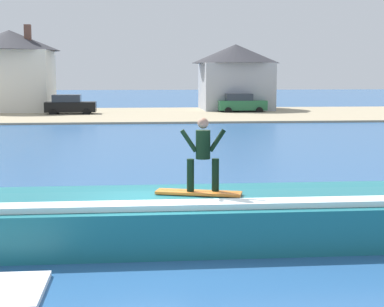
{
  "coord_description": "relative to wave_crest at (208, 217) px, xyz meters",
  "views": [
    {
      "loc": [
        -0.46,
        -12.7,
        3.69
      ],
      "look_at": [
        1.13,
        4.31,
        1.44
      ],
      "focal_mm": 56.63,
      "sensor_mm": 36.0,
      "label": 1
    }
  ],
  "objects": [
    {
      "name": "house_gabled_white",
      "position": [
        8.43,
        47.22,
        3.16
      ],
      "size": [
        8.82,
        8.82,
        6.63
      ],
      "color": "#9EA3AD",
      "rests_on": "ground_plane"
    },
    {
      "name": "car_far_shore",
      "position": [
        8.33,
        43.12,
        0.45
      ],
      "size": [
        4.49,
        2.17,
        1.86
      ],
      "color": "#23663D",
      "rests_on": "ground_plane"
    },
    {
      "name": "surfer",
      "position": [
        -0.13,
        -0.21,
        1.52
      ],
      "size": [
        1.01,
        0.32,
        1.62
      ],
      "color": "black",
      "rests_on": "surfboard"
    },
    {
      "name": "house_with_chimney",
      "position": [
        -13.47,
        46.52,
        3.84
      ],
      "size": [
        9.49,
        9.49,
        8.27
      ],
      "color": "silver",
      "rests_on": "ground_plane"
    },
    {
      "name": "car_near_shore",
      "position": [
        -7.43,
        41.58,
        0.44
      ],
      "size": [
        4.46,
        2.12,
        1.86
      ],
      "color": "black",
      "rests_on": "ground_plane"
    },
    {
      "name": "surfboard",
      "position": [
        -0.23,
        -0.22,
        0.6
      ],
      "size": [
        1.93,
        0.94,
        0.06
      ],
      "color": "orange",
      "rests_on": "wave_crest"
    },
    {
      "name": "ground_plane",
      "position": [
        -1.13,
        -0.51,
        -0.5
      ],
      "size": [
        260.0,
        260.0,
        0.0
      ],
      "primitive_type": "plane",
      "color": "#2A5891"
    },
    {
      "name": "shoreline_bank",
      "position": [
        -1.13,
        41.31,
        -0.43
      ],
      "size": [
        120.0,
        19.18,
        0.16
      ],
      "color": "tan",
      "rests_on": "ground_plane"
    },
    {
      "name": "wave_crest",
      "position": [
        0.0,
        0.0,
        0.0
      ],
      "size": [
        10.88,
        3.3,
        1.07
      ],
      "color": "#1C6D77",
      "rests_on": "ground_plane"
    }
  ]
}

